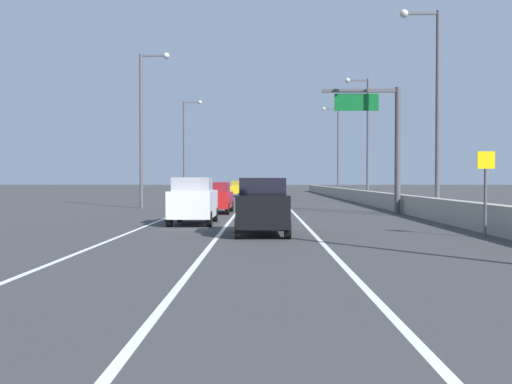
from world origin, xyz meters
The scene contains 18 objects.
ground_plane centered at (0.00, 64.00, 0.00)m, with size 320.00×320.00×0.00m, color #38383A.
lane_stripe_left centered at (-5.50, 55.00, 0.00)m, with size 0.16×130.00×0.00m, color silver.
lane_stripe_center centered at (-2.00, 55.00, 0.00)m, with size 0.16×130.00×0.00m, color silver.
lane_stripe_right centered at (1.50, 55.00, 0.00)m, with size 0.16×130.00×0.00m, color silver.
jersey_barrier_right centered at (8.22, 40.00, 0.55)m, with size 0.60×120.00×1.10m, color #9E998E.
overhead_sign_gantry centered at (6.88, 31.91, 4.73)m, with size 4.68×0.36×7.50m.
speed_advisory_sign centered at (7.32, 17.79, 1.76)m, with size 0.60×0.11×3.00m.
lamp_post_right_second centered at (8.57, 28.12, 6.24)m, with size 2.14×0.44×10.95m.
lamp_post_right_third centered at (8.62, 48.24, 6.24)m, with size 2.14×0.44×10.95m.
lamp_post_right_fourth centered at (8.69, 68.36, 6.24)m, with size 2.14×0.44×10.95m.
lamp_post_left_mid centered at (-8.73, 38.15, 6.24)m, with size 2.14×0.44×10.95m.
lamp_post_left_far centered at (-9.01, 62.29, 6.24)m, with size 2.14×0.44×10.95m.
car_red_0 centered at (-3.27, 32.37, 0.93)m, with size 2.02×4.10×1.87m.
car_blue_1 centered at (-0.34, 47.92, 0.94)m, with size 1.86×4.48×1.88m.
car_white_2 centered at (-3.54, 23.77, 1.05)m, with size 1.93×4.06×2.12m.
car_black_3 centered at (-0.42, 18.84, 1.04)m, with size 1.97×4.03×2.09m.
car_yellow_4 centered at (-3.32, 66.89, 0.95)m, with size 1.88×4.10×1.91m.
car_silver_5 centered at (-3.59, 94.63, 0.98)m, with size 1.89×4.66×1.96m.
Camera 1 is at (-0.41, -2.05, 2.02)m, focal length 40.09 mm.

